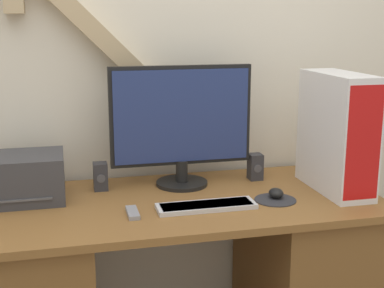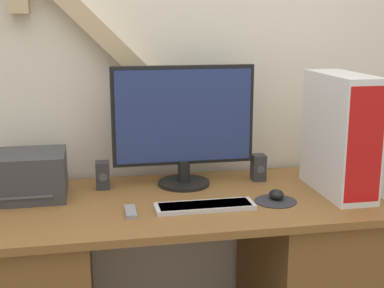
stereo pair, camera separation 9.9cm
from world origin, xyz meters
TOP-DOWN VIEW (x-y plane):
  - wall_back at (-0.01, 0.79)m, footprint 6.40×0.13m
  - desk at (0.00, 0.37)m, footprint 1.65×0.74m
  - monitor at (0.06, 0.56)m, footprint 0.62×0.23m
  - keyboard at (0.09, 0.24)m, footprint 0.39×0.11m
  - mousepad at (0.38, 0.27)m, footprint 0.17×0.17m
  - mouse at (0.39, 0.29)m, footprint 0.06×0.07m
  - computer_tower at (0.68, 0.34)m, footprint 0.16×0.42m
  - printer at (-0.60, 0.51)m, footprint 0.32×0.27m
  - speaker_left at (-0.29, 0.57)m, footprint 0.06×0.07m
  - speaker_right at (0.41, 0.56)m, footprint 0.06×0.07m
  - remote_control at (-0.20, 0.24)m, footprint 0.04×0.13m

SIDE VIEW (x-z plane):
  - desk at x=0.00m, z-range 0.01..0.78m
  - mousepad at x=0.38m, z-range 0.77..0.77m
  - remote_control at x=-0.20m, z-range 0.77..0.78m
  - keyboard at x=0.09m, z-range 0.77..0.78m
  - mouse at x=0.39m, z-range 0.77..0.81m
  - speaker_left at x=-0.29m, z-range 0.77..0.88m
  - speaker_right at x=0.41m, z-range 0.77..0.88m
  - printer at x=-0.60m, z-range 0.76..0.95m
  - computer_tower at x=0.68m, z-range 0.77..1.27m
  - monitor at x=0.06m, z-range 0.79..1.31m
  - wall_back at x=-0.01m, z-range 0.01..2.71m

